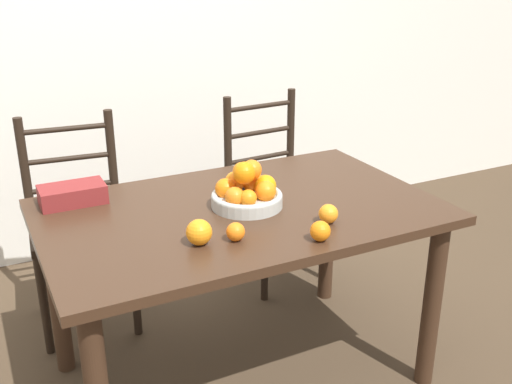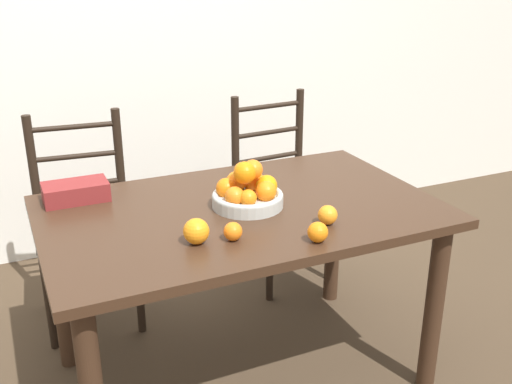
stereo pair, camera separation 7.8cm
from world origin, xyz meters
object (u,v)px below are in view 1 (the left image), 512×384
(orange_loose_2, at_px, (320,231))
(chair_left, at_px, (79,227))
(orange_loose_1, at_px, (328,214))
(chair_right, at_px, (274,191))
(book_stack, at_px, (73,194))
(orange_loose_3, at_px, (199,232))
(orange_loose_0, at_px, (236,232))
(fruit_bowl, at_px, (247,191))

(orange_loose_2, relative_size, chair_left, 0.07)
(orange_loose_1, xyz_separation_m, chair_right, (0.31, 0.96, -0.30))
(chair_right, distance_m, book_stack, 1.17)
(book_stack, bearing_deg, orange_loose_3, -61.19)
(book_stack, bearing_deg, chair_right, 20.23)
(orange_loose_0, distance_m, book_stack, 0.69)
(orange_loose_1, bearing_deg, orange_loose_2, -133.28)
(fruit_bowl, bearing_deg, orange_loose_2, -77.34)
(orange_loose_3, distance_m, chair_right, 1.24)
(orange_loose_0, relative_size, orange_loose_2, 0.91)
(orange_loose_0, height_order, book_stack, book_stack)
(chair_left, height_order, chair_right, same)
(orange_loose_2, relative_size, book_stack, 0.28)
(orange_loose_3, height_order, chair_left, chair_left)
(orange_loose_0, xyz_separation_m, chair_right, (0.65, 0.95, -0.30))
(orange_loose_3, bearing_deg, orange_loose_1, -5.49)
(orange_loose_2, distance_m, chair_left, 1.25)
(orange_loose_1, height_order, orange_loose_3, orange_loose_3)
(orange_loose_0, height_order, chair_left, chair_left)
(fruit_bowl, xyz_separation_m, orange_loose_0, (-0.16, -0.25, -0.03))
(orange_loose_3, height_order, book_stack, orange_loose_3)
(orange_loose_0, xyz_separation_m, book_stack, (-0.41, 0.56, 0.00))
(chair_left, bearing_deg, chair_right, 5.00)
(orange_loose_0, bearing_deg, orange_loose_1, -2.87)
(orange_loose_1, distance_m, chair_left, 1.22)
(book_stack, bearing_deg, fruit_bowl, -28.76)
(orange_loose_1, bearing_deg, orange_loose_0, 177.13)
(orange_loose_2, bearing_deg, book_stack, 133.65)
(fruit_bowl, bearing_deg, chair_right, 54.88)
(fruit_bowl, distance_m, orange_loose_3, 0.35)
(orange_loose_0, xyz_separation_m, orange_loose_1, (0.34, -0.02, 0.00))
(orange_loose_1, height_order, book_stack, book_stack)
(orange_loose_1, distance_m, orange_loose_3, 0.46)
(orange_loose_1, height_order, chair_left, chair_left)
(orange_loose_2, bearing_deg, orange_loose_1, 46.72)
(fruit_bowl, xyz_separation_m, chair_right, (0.49, 0.70, -0.33))
(orange_loose_2, xyz_separation_m, book_stack, (-0.65, 0.68, 0.00))
(orange_loose_1, relative_size, book_stack, 0.28)
(chair_left, relative_size, chair_right, 1.00)
(fruit_bowl, height_order, orange_loose_0, fruit_bowl)
(orange_loose_2, distance_m, orange_loose_3, 0.39)
(fruit_bowl, height_order, chair_left, chair_left)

